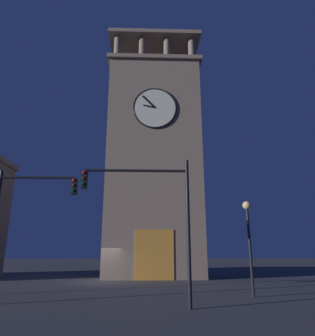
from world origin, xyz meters
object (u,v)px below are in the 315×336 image
traffic_signal_mid (22,211)px  street_lamp (248,228)px  clocktower (154,164)px  traffic_signal_near (153,205)px

traffic_signal_mid → street_lamp: size_ratio=1.22×
clocktower → traffic_signal_near: clocktower is taller
street_lamp → clocktower: bearing=-70.7°
clocktower → traffic_signal_mid: (6.38, 15.40, -6.84)m
traffic_signal_mid → clocktower: bearing=-112.5°
clocktower → traffic_signal_near: (0.37, 16.69, -6.70)m
street_lamp → traffic_signal_near: bearing=32.3°
clocktower → traffic_signal_mid: size_ratio=4.45×
traffic_signal_near → street_lamp: traffic_signal_near is taller
traffic_signal_near → street_lamp: bearing=-147.7°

